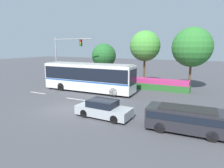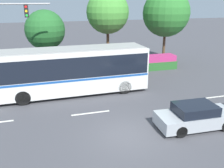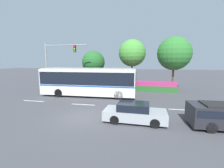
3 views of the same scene
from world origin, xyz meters
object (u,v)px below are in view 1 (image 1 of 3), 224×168
Objects in this scene: city_bus at (89,76)px; street_tree_centre at (145,46)px; sedan_foreground at (103,109)px; suv_left_lane at (186,118)px; traffic_light_pole at (64,53)px; street_tree_left at (104,56)px; street_tree_right at (192,47)px.

street_tree_centre reaches higher than city_bus.
city_bus is 9.27m from sedan_foreground.
traffic_light_pole is (-17.52, 9.31, 3.57)m from suv_left_lane.
sedan_foreground is 0.65× the size of traffic_light_pole.
suv_left_lane is 0.75× the size of traffic_light_pole.
street_tree_centre is (6.09, 0.66, 1.43)m from street_tree_left.
sedan_foreground is 6.05m from suv_left_lane.
street_tree_right reaches higher than suv_left_lane.
street_tree_right is at bearing 71.92° from sedan_foreground.
suv_left_lane is at bearing 2.24° from sedan_foreground.
sedan_foreground is at bearing -110.19° from street_tree_right.
street_tree_left is at bearing 132.65° from suv_left_lane.
street_tree_right reaches higher than street_tree_left.
street_tree_centre reaches higher than street_tree_left.
street_tree_right reaches higher than city_bus.
sedan_foreground is 14.80m from street_tree_centre.
street_tree_left is (4.24, 3.97, -0.48)m from traffic_light_pole.
city_bus is 9.13m from street_tree_centre.
traffic_light_pole is 0.87× the size of street_tree_right.
suv_left_lane is (6.05, 0.01, 0.29)m from sedan_foreground.
city_bus is 2.28× the size of suv_left_lane.
street_tree_left is (-7.23, 13.29, 3.38)m from sedan_foreground.
street_tree_right is (10.87, 6.44, 3.38)m from city_bus.
city_bus is 2.61× the size of sedan_foreground.
city_bus is 1.51× the size of street_tree_centre.
street_tree_right is (12.18, 0.16, 1.29)m from street_tree_left.
city_bus is at bearing -149.35° from street_tree_right.
street_tree_left reaches higher than suv_left_lane.
street_tree_centre reaches higher than suv_left_lane.
sedan_foreground is 0.75× the size of street_tree_left.
street_tree_right reaches higher than traffic_light_pole.
suv_left_lane is 0.65× the size of street_tree_right.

